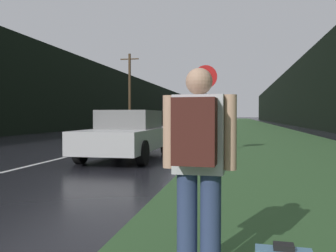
{
  "coord_description": "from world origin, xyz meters",
  "views": [
    {
      "loc": [
        5.08,
        -0.25,
        1.25
      ],
      "look_at": [
        2.2,
        14.41,
        0.82
      ],
      "focal_mm": 38.0,
      "sensor_mm": 36.0,
      "label": 1
    }
  ],
  "objects_px": {
    "stop_sign": "(205,99)",
    "delivery_truck": "(210,113)",
    "hitchhiker_with_backpack": "(198,159)",
    "car_passing_near": "(129,134)"
  },
  "relations": [
    {
      "from": "delivery_truck",
      "to": "car_passing_near",
      "type": "bearing_deg",
      "value": -87.34
    },
    {
      "from": "stop_sign",
      "to": "car_passing_near",
      "type": "distance_m",
      "value": 2.75
    },
    {
      "from": "delivery_truck",
      "to": "stop_sign",
      "type": "bearing_deg",
      "value": -85.8
    },
    {
      "from": "hitchhiker_with_backpack",
      "to": "car_passing_near",
      "type": "xyz_separation_m",
      "value": [
        -2.87,
        7.42,
        -0.22
      ]
    },
    {
      "from": "stop_sign",
      "to": "delivery_truck",
      "type": "height_order",
      "value": "delivery_truck"
    },
    {
      "from": "hitchhiker_with_backpack",
      "to": "delivery_truck",
      "type": "xyz_separation_m",
      "value": [
        -6.71,
        90.17,
        0.94
      ]
    },
    {
      "from": "car_passing_near",
      "to": "delivery_truck",
      "type": "xyz_separation_m",
      "value": [
        -3.84,
        82.75,
        1.16
      ]
    },
    {
      "from": "hitchhiker_with_backpack",
      "to": "car_passing_near",
      "type": "distance_m",
      "value": 7.96
    },
    {
      "from": "hitchhiker_with_backpack",
      "to": "delivery_truck",
      "type": "distance_m",
      "value": 90.42
    },
    {
      "from": "car_passing_near",
      "to": "delivery_truck",
      "type": "relative_size",
      "value": 0.63
    }
  ]
}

